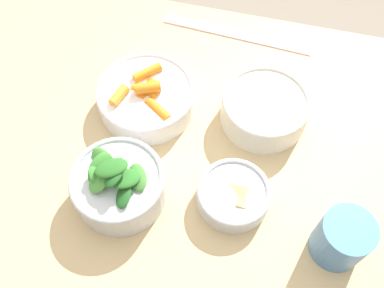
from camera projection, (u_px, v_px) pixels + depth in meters
ground_plane at (160, 258)px, 1.48m from camera, size 10.00×10.00×0.00m
dining_table at (140, 175)px, 0.92m from camera, size 1.17×0.79×0.78m
bowl_carrots at (148, 97)px, 0.83m from camera, size 0.19×0.19×0.07m
bowl_greens at (118, 184)px, 0.72m from camera, size 0.16×0.16×0.12m
bowl_beans_hotdog at (264, 110)px, 0.81m from camera, size 0.16×0.16×0.06m
bowl_cookies at (234, 195)px, 0.73m from camera, size 0.13×0.13×0.04m
ruler at (237, 34)px, 0.95m from camera, size 0.34×0.05×0.00m
cup at (342, 239)px, 0.67m from camera, size 0.08×0.08×0.09m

